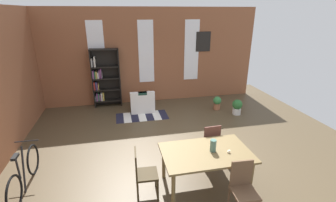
{
  "coord_description": "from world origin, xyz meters",
  "views": [
    {
      "loc": [
        -1.08,
        -4.8,
        3.24
      ],
      "look_at": [
        0.24,
        1.25,
        0.92
      ],
      "focal_mm": 25.66,
      "sensor_mm": 36.0,
      "label": 1
    }
  ],
  "objects_px": {
    "dining_chair_far_right": "(210,142)",
    "potted_plant_by_shelf": "(217,103)",
    "armchair_white": "(142,103)",
    "vase_on_table": "(213,146)",
    "bookshelf_tall": "(104,79)",
    "potted_plant_corner": "(237,107)",
    "bicycle_second": "(24,174)",
    "dining_chair_head_left": "(143,172)",
    "dining_chair_near_right": "(243,187)",
    "dining_table": "(206,156)"
  },
  "relations": [
    {
      "from": "bookshelf_tall",
      "to": "potted_plant_corner",
      "type": "relative_size",
      "value": 4.03
    },
    {
      "from": "dining_chair_far_right",
      "to": "armchair_white",
      "type": "relative_size",
      "value": 1.16
    },
    {
      "from": "bicycle_second",
      "to": "potted_plant_by_shelf",
      "type": "xyz_separation_m",
      "value": [
        5.22,
        2.98,
        -0.08
      ]
    },
    {
      "from": "vase_on_table",
      "to": "potted_plant_corner",
      "type": "bearing_deg",
      "value": 55.16
    },
    {
      "from": "potted_plant_by_shelf",
      "to": "vase_on_table",
      "type": "bearing_deg",
      "value": -114.82
    },
    {
      "from": "dining_chair_head_left",
      "to": "armchair_white",
      "type": "bearing_deg",
      "value": 83.69
    },
    {
      "from": "dining_chair_near_right",
      "to": "bicycle_second",
      "type": "bearing_deg",
      "value": 159.38
    },
    {
      "from": "dining_chair_head_left",
      "to": "dining_chair_near_right",
      "type": "relative_size",
      "value": 1.0
    },
    {
      "from": "dining_chair_head_left",
      "to": "bicycle_second",
      "type": "distance_m",
      "value": 2.3
    },
    {
      "from": "dining_table",
      "to": "dining_chair_near_right",
      "type": "bearing_deg",
      "value": -63.16
    },
    {
      "from": "dining_chair_far_right",
      "to": "dining_chair_near_right",
      "type": "relative_size",
      "value": 1.0
    },
    {
      "from": "dining_chair_near_right",
      "to": "armchair_white",
      "type": "relative_size",
      "value": 1.16
    },
    {
      "from": "vase_on_table",
      "to": "dining_chair_near_right",
      "type": "bearing_deg",
      "value": -71.52
    },
    {
      "from": "potted_plant_by_shelf",
      "to": "potted_plant_corner",
      "type": "height_order",
      "value": "potted_plant_corner"
    },
    {
      "from": "dining_table",
      "to": "dining_chair_head_left",
      "type": "distance_m",
      "value": 1.22
    },
    {
      "from": "dining_table",
      "to": "vase_on_table",
      "type": "bearing_deg",
      "value": 0.0
    },
    {
      "from": "bicycle_second",
      "to": "armchair_white",
      "type": "bearing_deg",
      "value": 52.48
    },
    {
      "from": "potted_plant_corner",
      "to": "dining_chair_far_right",
      "type": "bearing_deg",
      "value": -129.03
    },
    {
      "from": "armchair_white",
      "to": "bicycle_second",
      "type": "relative_size",
      "value": 0.49
    },
    {
      "from": "armchair_white",
      "to": "vase_on_table",
      "type": "bearing_deg",
      "value": -78.0
    },
    {
      "from": "vase_on_table",
      "to": "dining_chair_near_right",
      "type": "xyz_separation_m",
      "value": [
        0.25,
        -0.75,
        -0.38
      ]
    },
    {
      "from": "bookshelf_tall",
      "to": "potted_plant_by_shelf",
      "type": "relative_size",
      "value": 4.41
    },
    {
      "from": "bicycle_second",
      "to": "potted_plant_corner",
      "type": "relative_size",
      "value": 3.29
    },
    {
      "from": "dining_chair_head_left",
      "to": "bicycle_second",
      "type": "relative_size",
      "value": 0.57
    },
    {
      "from": "vase_on_table",
      "to": "potted_plant_corner",
      "type": "height_order",
      "value": "vase_on_table"
    },
    {
      "from": "vase_on_table",
      "to": "potted_plant_by_shelf",
      "type": "xyz_separation_m",
      "value": [
        1.69,
        3.66,
        -0.64
      ]
    },
    {
      "from": "potted_plant_by_shelf",
      "to": "dining_table",
      "type": "bearing_deg",
      "value": -116.46
    },
    {
      "from": "dining_table",
      "to": "dining_chair_near_right",
      "type": "xyz_separation_m",
      "value": [
        0.38,
        -0.75,
        -0.18
      ]
    },
    {
      "from": "dining_chair_far_right",
      "to": "armchair_white",
      "type": "xyz_separation_m",
      "value": [
        -1.13,
        3.38,
        -0.23
      ]
    },
    {
      "from": "vase_on_table",
      "to": "armchair_white",
      "type": "height_order",
      "value": "vase_on_table"
    },
    {
      "from": "vase_on_table",
      "to": "dining_table",
      "type": "bearing_deg",
      "value": -180.0
    },
    {
      "from": "dining_chair_far_right",
      "to": "bookshelf_tall",
      "type": "distance_m",
      "value": 4.76
    },
    {
      "from": "dining_chair_far_right",
      "to": "potted_plant_by_shelf",
      "type": "bearing_deg",
      "value": 63.63
    },
    {
      "from": "vase_on_table",
      "to": "bicycle_second",
      "type": "bearing_deg",
      "value": 169.18
    },
    {
      "from": "dining_table",
      "to": "bookshelf_tall",
      "type": "distance_m",
      "value": 5.25
    },
    {
      "from": "potted_plant_corner",
      "to": "armchair_white",
      "type": "bearing_deg",
      "value": 161.58
    },
    {
      "from": "dining_chair_head_left",
      "to": "potted_plant_by_shelf",
      "type": "xyz_separation_m",
      "value": [
        3.02,
        3.65,
        -0.26
      ]
    },
    {
      "from": "dining_chair_head_left",
      "to": "potted_plant_corner",
      "type": "height_order",
      "value": "dining_chair_head_left"
    },
    {
      "from": "dining_chair_near_right",
      "to": "potted_plant_corner",
      "type": "relative_size",
      "value": 1.86
    },
    {
      "from": "dining_chair_head_left",
      "to": "armchair_white",
      "type": "xyz_separation_m",
      "value": [
        0.46,
        4.13,
        -0.23
      ]
    },
    {
      "from": "potted_plant_by_shelf",
      "to": "dining_chair_far_right",
      "type": "bearing_deg",
      "value": -116.37
    },
    {
      "from": "dining_table",
      "to": "armchair_white",
      "type": "bearing_deg",
      "value": 100.28
    },
    {
      "from": "bookshelf_tall",
      "to": "potted_plant_corner",
      "type": "xyz_separation_m",
      "value": [
        4.28,
        -1.73,
        -0.75
      ]
    },
    {
      "from": "dining_chair_near_right",
      "to": "potted_plant_corner",
      "type": "xyz_separation_m",
      "value": [
        1.92,
        3.86,
        -0.24
      ]
    },
    {
      "from": "bookshelf_tall",
      "to": "bicycle_second",
      "type": "distance_m",
      "value": 4.46
    },
    {
      "from": "bicycle_second",
      "to": "potted_plant_corner",
      "type": "bearing_deg",
      "value": 23.18
    },
    {
      "from": "armchair_white",
      "to": "potted_plant_corner",
      "type": "distance_m",
      "value": 3.21
    },
    {
      "from": "bookshelf_tall",
      "to": "potted_plant_corner",
      "type": "bearing_deg",
      "value": -22.04
    },
    {
      "from": "dining_chair_head_left",
      "to": "vase_on_table",
      "type": "bearing_deg",
      "value": -0.17
    },
    {
      "from": "potted_plant_corner",
      "to": "dining_chair_head_left",
      "type": "bearing_deg",
      "value": -138.38
    }
  ]
}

